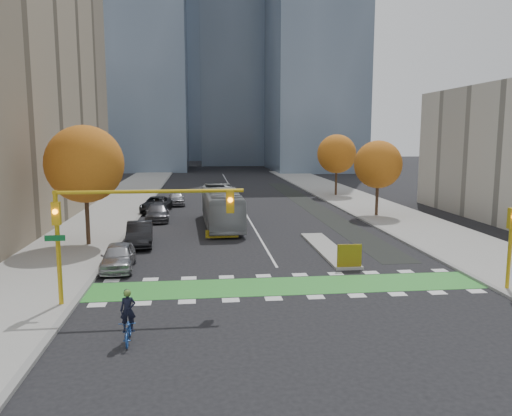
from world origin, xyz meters
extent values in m
plane|color=black|center=(0.00, 0.00, 0.00)|extent=(300.00, 300.00, 0.00)
cube|color=gray|center=(-13.50, 20.00, 0.07)|extent=(7.00, 120.00, 0.15)
cube|color=gray|center=(13.50, 20.00, 0.07)|extent=(7.00, 120.00, 0.15)
cube|color=gray|center=(-10.00, 20.00, 0.07)|extent=(0.30, 120.00, 0.16)
cube|color=gray|center=(10.00, 20.00, 0.07)|extent=(0.30, 120.00, 0.16)
cube|color=#2E8F2F|center=(0.00, 1.50, 0.01)|extent=(20.00, 3.00, 0.01)
cube|color=silver|center=(0.00, 40.00, 0.01)|extent=(0.15, 70.00, 0.01)
cube|color=black|center=(7.50, 30.00, 0.01)|extent=(2.50, 50.00, 0.01)
cube|color=gray|center=(4.00, 9.00, 0.08)|extent=(1.60, 10.00, 0.16)
cube|color=yellow|center=(4.00, 4.20, 0.80)|extent=(1.40, 0.12, 1.30)
cube|color=#47566B|center=(-18.00, 90.00, 35.00)|extent=(22.00, 22.00, 70.00)
cube|color=#47566B|center=(20.00, 85.00, 30.00)|extent=(18.00, 24.00, 60.00)
cube|color=#47566B|center=(-4.00, 140.00, 40.00)|extent=(26.00, 26.00, 80.00)
cylinder|color=#332114|center=(-12.00, 12.00, 2.62)|extent=(0.28, 0.28, 5.25)
sphere|color=#944612|center=(-12.00, 12.00, 5.62)|extent=(5.20, 5.20, 5.20)
cylinder|color=#332114|center=(12.00, 22.00, 2.27)|extent=(0.28, 0.28, 4.55)
sphere|color=#944612|center=(12.00, 22.00, 4.88)|extent=(4.40, 4.40, 4.40)
cylinder|color=#332114|center=(12.50, 38.00, 2.45)|extent=(0.28, 0.28, 4.90)
sphere|color=#944612|center=(12.50, 38.00, 5.25)|extent=(4.80, 4.80, 4.80)
cylinder|color=#BF9914|center=(-10.50, -0.50, 2.60)|extent=(0.20, 0.20, 5.20)
cylinder|color=#BF9914|center=(-6.50, -0.50, 5.10)|extent=(8.20, 0.16, 0.16)
cube|color=#BF9914|center=(-10.50, -0.50, 4.20)|extent=(0.35, 0.28, 1.00)
sphere|color=orange|center=(-10.50, -0.68, 4.30)|extent=(0.22, 0.22, 0.22)
cube|color=#BF9914|center=(-3.00, -0.50, 4.60)|extent=(0.35, 0.28, 1.00)
sphere|color=orange|center=(-3.00, -0.68, 4.70)|extent=(0.22, 0.22, 0.22)
cube|color=#0C5926|center=(-10.50, -0.90, 3.20)|extent=(0.85, 0.04, 0.25)
cylinder|color=#BF9914|center=(10.50, -0.50, 2.00)|extent=(0.18, 0.18, 4.00)
cube|color=#BF9914|center=(10.50, -0.50, 3.60)|extent=(0.35, 0.28, 1.00)
imported|color=navy|center=(-7.00, -4.67, 0.45)|extent=(0.69, 1.76, 0.91)
imported|color=black|center=(-7.00, -4.67, 1.22)|extent=(0.58, 0.40, 1.54)
sphere|color=#597F2D|center=(-7.00, -4.67, 1.86)|extent=(0.26, 0.26, 0.26)
imported|color=#969B9D|center=(-2.60, 18.65, 1.62)|extent=(3.17, 11.71, 3.24)
imported|color=#9C9CA1|center=(-9.00, 5.65, 0.75)|extent=(1.98, 4.47, 1.49)
imported|color=black|center=(-8.53, 11.90, 0.80)|extent=(2.09, 4.99, 1.60)
imported|color=#46454A|center=(-8.17, 22.00, 0.72)|extent=(2.33, 5.07, 1.44)
imported|color=black|center=(-8.71, 27.00, 0.76)|extent=(3.04, 5.68, 1.52)
imported|color=#9C9CA1|center=(-6.98, 32.00, 0.72)|extent=(2.14, 4.40, 1.45)
camera|label=1|loc=(-4.28, -22.51, 7.54)|focal=35.00mm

